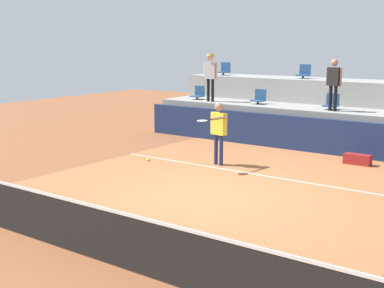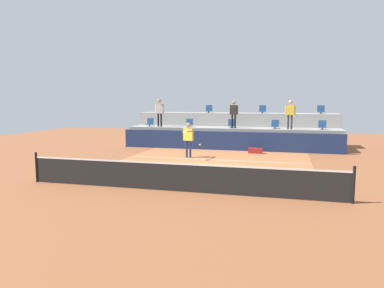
% 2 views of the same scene
% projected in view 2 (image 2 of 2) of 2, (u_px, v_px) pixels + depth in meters
% --- Properties ---
extents(ground_plane, '(40.00, 40.00, 0.00)m').
position_uv_depth(ground_plane, '(205.00, 169.00, 15.16)').
color(ground_plane, brown).
extents(court_inner_paint, '(9.00, 10.00, 0.01)m').
position_uv_depth(court_inner_paint, '(210.00, 165.00, 16.12)').
color(court_inner_paint, '#A36038').
rests_on(court_inner_paint, ground_plane).
extents(court_service_line, '(9.00, 0.06, 0.00)m').
position_uv_depth(court_service_line, '(216.00, 160.00, 17.46)').
color(court_service_line, silver).
rests_on(court_service_line, ground_plane).
extents(tennis_net, '(10.48, 0.08, 1.07)m').
position_uv_depth(tennis_net, '(176.00, 176.00, 11.26)').
color(tennis_net, black).
rests_on(tennis_net, ground_plane).
extents(sponsor_backboard, '(13.00, 0.16, 1.10)m').
position_uv_depth(sponsor_backboard, '(228.00, 141.00, 20.85)').
color(sponsor_backboard, navy).
rests_on(sponsor_backboard, ground_plane).
extents(seating_tier_lower, '(13.00, 1.80, 1.25)m').
position_uv_depth(seating_tier_lower, '(231.00, 138.00, 22.08)').
color(seating_tier_lower, gray).
rests_on(seating_tier_lower, ground_plane).
extents(seating_tier_upper, '(13.00, 1.80, 2.10)m').
position_uv_depth(seating_tier_upper, '(235.00, 129.00, 23.76)').
color(seating_tier_upper, gray).
rests_on(seating_tier_upper, ground_plane).
extents(stadium_chair_lower_far_left, '(0.44, 0.40, 0.52)m').
position_uv_depth(stadium_chair_lower_far_left, '(150.00, 123.00, 23.30)').
color(stadium_chair_lower_far_left, '#2D2D33').
rests_on(stadium_chair_lower_far_left, seating_tier_lower).
extents(stadium_chair_lower_left, '(0.44, 0.40, 0.52)m').
position_uv_depth(stadium_chair_lower_left, '(189.00, 123.00, 22.61)').
color(stadium_chair_lower_left, '#2D2D33').
rests_on(stadium_chair_lower_left, seating_tier_lower).
extents(stadium_chair_lower_center, '(0.44, 0.40, 0.52)m').
position_uv_depth(stadium_chair_lower_center, '(232.00, 124.00, 21.91)').
color(stadium_chair_lower_center, '#2D2D33').
rests_on(stadium_chair_lower_center, seating_tier_lower).
extents(stadium_chair_lower_right, '(0.44, 0.40, 0.52)m').
position_uv_depth(stadium_chair_lower_right, '(275.00, 125.00, 21.24)').
color(stadium_chair_lower_right, '#2D2D33').
rests_on(stadium_chair_lower_right, seating_tier_lower).
extents(stadium_chair_lower_far_right, '(0.44, 0.40, 0.52)m').
position_uv_depth(stadium_chair_lower_far_right, '(322.00, 126.00, 20.55)').
color(stadium_chair_lower_far_right, '#2D2D33').
rests_on(stadium_chair_lower_far_right, seating_tier_lower).
extents(stadium_chair_upper_far_left, '(0.44, 0.40, 0.52)m').
position_uv_depth(stadium_chair_upper_far_left, '(160.00, 109.00, 24.91)').
color(stadium_chair_upper_far_left, '#2D2D33').
rests_on(stadium_chair_upper_far_left, seating_tier_upper).
extents(stadium_chair_upper_left, '(0.44, 0.40, 0.52)m').
position_uv_depth(stadium_chair_upper_left, '(209.00, 110.00, 24.01)').
color(stadium_chair_upper_left, '#2D2D33').
rests_on(stadium_chair_upper_left, seating_tier_upper).
extents(stadium_chair_upper_right, '(0.44, 0.40, 0.52)m').
position_uv_depth(stadium_chair_upper_right, '(263.00, 110.00, 23.09)').
color(stadium_chair_upper_right, '#2D2D33').
rests_on(stadium_chair_upper_right, seating_tier_upper).
extents(stadium_chair_upper_far_right, '(0.44, 0.40, 0.52)m').
position_uv_depth(stadium_chair_upper_far_right, '(321.00, 110.00, 22.17)').
color(stadium_chair_upper_far_right, '#2D2D33').
rests_on(stadium_chair_upper_far_right, seating_tier_upper).
extents(tennis_player, '(0.61, 1.28, 1.78)m').
position_uv_depth(tennis_player, '(188.00, 136.00, 18.03)').
color(tennis_player, navy).
rests_on(tennis_player, ground_plane).
extents(spectator_with_hat, '(0.60, 0.42, 1.77)m').
position_uv_depth(spectator_with_hat, '(160.00, 110.00, 22.61)').
color(spectator_with_hat, black).
rests_on(spectator_with_hat, seating_tier_lower).
extents(spectator_in_grey, '(0.58, 0.28, 1.66)m').
position_uv_depth(spectator_in_grey, '(234.00, 112.00, 21.40)').
color(spectator_in_grey, black).
rests_on(spectator_in_grey, seating_tier_lower).
extents(spectator_in_white, '(0.59, 0.24, 1.69)m').
position_uv_depth(spectator_in_white, '(290.00, 112.00, 20.56)').
color(spectator_in_white, '#2D2D33').
rests_on(spectator_in_white, seating_tier_lower).
extents(tennis_ball, '(0.07, 0.07, 0.07)m').
position_uv_depth(tennis_ball, '(200.00, 145.00, 12.57)').
color(tennis_ball, '#CCE033').
extents(equipment_bag, '(0.76, 0.28, 0.30)m').
position_uv_depth(equipment_bag, '(255.00, 151.00, 19.63)').
color(equipment_bag, maroon).
rests_on(equipment_bag, ground_plane).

